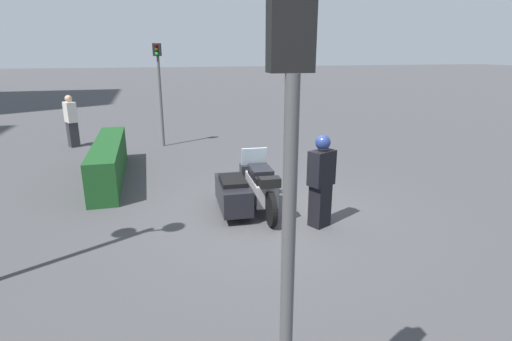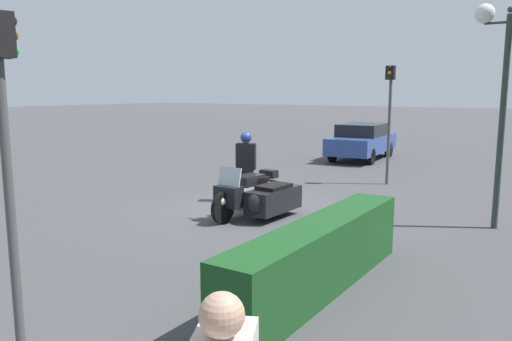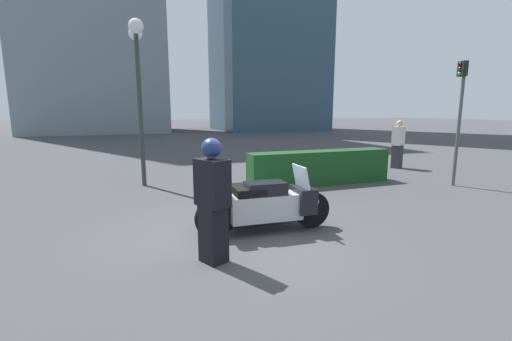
{
  "view_description": "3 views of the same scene",
  "coord_description": "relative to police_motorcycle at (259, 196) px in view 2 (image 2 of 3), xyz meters",
  "views": [
    {
      "loc": [
        -7.03,
        2.19,
        3.19
      ],
      "look_at": [
        0.36,
        0.22,
        0.89
      ],
      "focal_mm": 28.0,
      "sensor_mm": 36.0,
      "label": 1
    },
    {
      "loc": [
        9.5,
        6.21,
        2.74
      ],
      "look_at": [
        0.46,
        0.22,
        1.01
      ],
      "focal_mm": 35.0,
      "sensor_mm": 36.0,
      "label": 2
    },
    {
      "loc": [
        -1.6,
        -5.27,
        2.11
      ],
      "look_at": [
        0.33,
        0.01,
        1.13
      ],
      "focal_mm": 24.0,
      "sensor_mm": 36.0,
      "label": 3
    }
  ],
  "objects": [
    {
      "name": "ground_plane",
      "position": [
        -0.58,
        -0.38,
        -0.47
      ],
      "size": [
        160.0,
        160.0,
        0.0
      ],
      "primitive_type": "plane",
      "color": "#424244"
    },
    {
      "name": "police_motorcycle",
      "position": [
        0.0,
        0.0,
        0.0
      ],
      "size": [
        2.45,
        1.25,
        1.16
      ],
      "rotation": [
        0.0,
        0.0,
        -0.05
      ],
      "color": "black",
      "rests_on": "ground"
    },
    {
      "name": "officer_rider",
      "position": [
        -1.17,
        -1.15,
        0.46
      ],
      "size": [
        0.47,
        0.56,
        1.75
      ],
      "rotation": [
        0.0,
        0.0,
        -2.69
      ],
      "color": "black",
      "rests_on": "ground"
    },
    {
      "name": "hedge_bush_curbside",
      "position": [
        2.93,
        2.91,
        0.02
      ],
      "size": [
        4.32,
        0.65,
        0.97
      ],
      "primitive_type": "cube",
      "color": "#19471E",
      "rests_on": "ground"
    },
    {
      "name": "twin_lamp_post",
      "position": [
        -1.9,
        4.45,
        3.01
      ],
      "size": [
        0.38,
        1.28,
        4.42
      ],
      "color": "#2D3833",
      "rests_on": "ground"
    },
    {
      "name": "traffic_light_near",
      "position": [
        6.38,
        1.42,
        1.78
      ],
      "size": [
        0.22,
        0.29,
        3.43
      ],
      "rotation": [
        0.0,
        0.0,
        2.88
      ],
      "color": "#4C4C4C",
      "rests_on": "ground"
    },
    {
      "name": "traffic_light_far",
      "position": [
        -5.4,
        1.01,
        1.8
      ],
      "size": [
        0.23,
        0.27,
        3.47
      ],
      "rotation": [
        0.0,
        0.0,
        -0.05
      ],
      "color": "#4C4C4C",
      "rests_on": "ground"
    },
    {
      "name": "parked_car_background",
      "position": [
        -10.26,
        -1.7,
        0.29
      ],
      "size": [
        4.38,
        2.04,
        1.45
      ],
      "rotation": [
        0.0,
        0.0,
        3.22
      ],
      "color": "#2D478C",
      "rests_on": "ground"
    }
  ]
}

